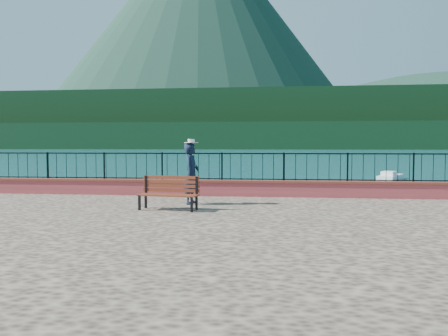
% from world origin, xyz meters
% --- Properties ---
extents(ground, '(2000.00, 2000.00, 0.00)m').
position_xyz_m(ground, '(0.00, 0.00, 0.00)').
color(ground, '#19596B').
rests_on(ground, ground).
extents(promenade, '(30.00, 20.00, 1.20)m').
position_xyz_m(promenade, '(0.00, -6.00, 0.60)').
color(promenade, '#332821').
rests_on(promenade, ground).
extents(parapet, '(28.00, 0.46, 0.58)m').
position_xyz_m(parapet, '(0.00, 3.70, 1.49)').
color(parapet, '#BD4444').
rests_on(parapet, promenade).
extents(railing, '(27.00, 0.05, 0.95)m').
position_xyz_m(railing, '(0.00, 3.70, 2.25)').
color(railing, black).
rests_on(railing, parapet).
extents(dock, '(2.00, 16.00, 0.30)m').
position_xyz_m(dock, '(-2.00, 12.00, 0.15)').
color(dock, '#2D231C').
rests_on(dock, ground).
extents(far_forest, '(900.00, 60.00, 18.00)m').
position_xyz_m(far_forest, '(0.00, 300.00, 9.00)').
color(far_forest, black).
rests_on(far_forest, ground).
extents(foothills, '(900.00, 120.00, 44.00)m').
position_xyz_m(foothills, '(0.00, 360.00, 22.00)').
color(foothills, black).
rests_on(foothills, ground).
extents(volcano, '(560.00, 560.00, 380.00)m').
position_xyz_m(volcano, '(-120.00, 700.00, 190.00)').
color(volcano, '#142D23').
rests_on(volcano, ground).
extents(park_bench, '(1.77, 0.79, 0.95)m').
position_xyz_m(park_bench, '(-1.40, 0.17, 1.49)').
color(park_bench, black).
rests_on(park_bench, promenade).
extents(person, '(0.53, 0.74, 1.90)m').
position_xyz_m(person, '(-0.99, 1.47, 2.15)').
color(person, black).
rests_on(person, promenade).
extents(hat, '(0.44, 0.44, 0.12)m').
position_xyz_m(hat, '(-0.99, 1.47, 3.16)').
color(hat, silver).
rests_on(hat, person).
extents(boat_0, '(3.99, 1.76, 0.80)m').
position_xyz_m(boat_0, '(-4.91, 10.92, 0.40)').
color(boat_0, silver).
rests_on(boat_0, ground).
extents(boat_1, '(3.66, 3.37, 0.80)m').
position_xyz_m(boat_1, '(4.41, 9.95, 0.40)').
color(boat_1, silver).
rests_on(boat_1, ground).
extents(boat_2, '(4.39, 2.11, 0.80)m').
position_xyz_m(boat_2, '(8.03, 14.62, 0.40)').
color(boat_2, silver).
rests_on(boat_2, ground).
extents(boat_5, '(3.13, 4.46, 0.80)m').
position_xyz_m(boat_5, '(11.61, 27.36, 0.40)').
color(boat_5, silver).
rests_on(boat_5, ground).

